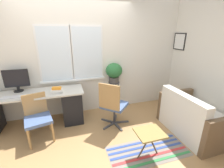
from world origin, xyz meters
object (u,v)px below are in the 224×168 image
at_px(plant_stand, 114,85).
at_px(folding_stool, 150,135).
at_px(mouse, 31,95).
at_px(book_stack, 57,90).
at_px(monitor, 17,80).
at_px(office_chair_swivel, 113,104).
at_px(couch_loveseat, 193,119).
at_px(desk_chair_wooden, 37,116).
at_px(potted_plant, 114,71).
at_px(keyboard, 14,97).

xyz_separation_m(plant_stand, folding_stool, (0.04, -1.68, -0.22)).
height_order(mouse, book_stack, book_stack).
height_order(mouse, plant_stand, mouse).
distance_m(monitor, office_chair_swivel, 1.97).
bearing_deg(couch_loveseat, folding_stool, 105.12).
bearing_deg(mouse, desk_chair_wooden, -69.59).
relative_size(potted_plant, folding_stool, 1.02).
distance_m(keyboard, couch_loveseat, 3.40).
bearing_deg(folding_stool, monitor, 142.22).
bearing_deg(plant_stand, book_stack, -163.86).
xyz_separation_m(mouse, couch_loveseat, (2.94, -1.01, -0.46)).
relative_size(monitor, book_stack, 2.09).
bearing_deg(plant_stand, desk_chair_wooden, -157.48).
bearing_deg(book_stack, desk_chair_wooden, -138.93).
bearing_deg(folding_stool, desk_chair_wooden, 149.66).
distance_m(desk_chair_wooden, folding_stool, 1.96).
xyz_separation_m(mouse, office_chair_swivel, (1.52, -0.36, -0.25)).
height_order(office_chair_swivel, plant_stand, office_chair_swivel).
relative_size(desk_chair_wooden, office_chair_swivel, 0.86).
bearing_deg(desk_chair_wooden, plant_stand, 8.49).
relative_size(keyboard, office_chair_swivel, 0.42).
bearing_deg(office_chair_swivel, book_stack, 24.83).
xyz_separation_m(desk_chair_wooden, couch_loveseat, (2.82, -0.69, -0.16)).
bearing_deg(couch_loveseat, monitor, 67.79).
xyz_separation_m(mouse, plant_stand, (1.78, 0.36, -0.12)).
bearing_deg(book_stack, potted_plant, 16.14).
bearing_deg(book_stack, keyboard, -179.65).
bearing_deg(book_stack, plant_stand, 16.14).
distance_m(mouse, folding_stool, 2.27).
bearing_deg(plant_stand, monitor, -178.28).
bearing_deg(desk_chair_wooden, book_stack, 27.04).
distance_m(mouse, book_stack, 0.48).
relative_size(desk_chair_wooden, potted_plant, 1.79).
bearing_deg(mouse, book_stack, -1.85).
distance_m(mouse, potted_plant, 1.83).
height_order(monitor, office_chair_swivel, monitor).
bearing_deg(mouse, couch_loveseat, -18.98).
distance_m(monitor, couch_loveseat, 3.54).
bearing_deg(office_chair_swivel, desk_chair_wooden, 41.67).
bearing_deg(office_chair_swivel, potted_plant, -66.35).
xyz_separation_m(book_stack, couch_loveseat, (2.46, -1.00, -0.50)).
bearing_deg(couch_loveseat, potted_plant, 40.29).
relative_size(mouse, plant_stand, 0.08).
bearing_deg(potted_plant, folding_stool, -88.75).
bearing_deg(monitor, office_chair_swivel, -20.19).
bearing_deg(office_chair_swivel, folding_stool, 149.99).
height_order(couch_loveseat, plant_stand, couch_loveseat).
bearing_deg(potted_plant, keyboard, -169.50).
height_order(mouse, potted_plant, potted_plant).
distance_m(keyboard, office_chair_swivel, 1.85).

